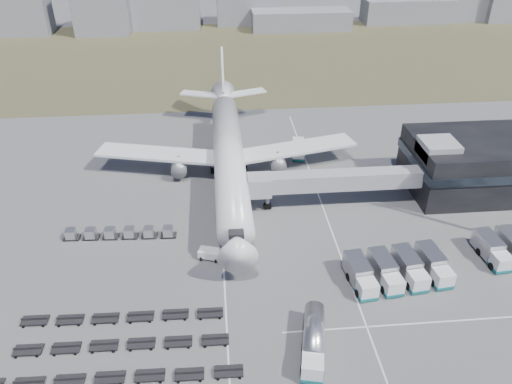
{
  "coord_description": "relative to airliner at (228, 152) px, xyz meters",
  "views": [
    {
      "loc": [
        -2.25,
        -51.86,
        48.82
      ],
      "look_at": [
        4.12,
        19.64,
        4.0
      ],
      "focal_mm": 35.0,
      "sensor_mm": 36.0,
      "label": 1
    }
  ],
  "objects": [
    {
      "name": "ground",
      "position": [
        0.0,
        -32.38,
        -5.29
      ],
      "size": [
        420.0,
        420.0,
        0.0
      ],
      "primitive_type": "plane",
      "color": "#565659",
      "rests_on": "ground"
    },
    {
      "name": "grass_strip",
      "position": [
        0.0,
        77.62,
        -5.29
      ],
      "size": [
        420.0,
        90.0,
        0.01
      ],
      "primitive_type": "cube",
      "color": "brown",
      "rests_on": "ground"
    },
    {
      "name": "lane_markings",
      "position": [
        9.77,
        -29.38,
        -5.29
      ],
      "size": [
        47.12,
        110.0,
        0.01
      ],
      "color": "silver",
      "rests_on": "ground"
    },
    {
      "name": "terminal",
      "position": [
        47.77,
        -8.41,
        -0.04
      ],
      "size": [
        30.4,
        16.4,
        11.0
      ],
      "color": "black",
      "rests_on": "ground"
    },
    {
      "name": "jet_bridge",
      "position": [
        15.9,
        -11.95,
        -0.24
      ],
      "size": [
        30.3,
        3.8,
        7.05
      ],
      "color": "#939399",
      "rests_on": "ground"
    },
    {
      "name": "airliner",
      "position": [
        0.0,
        0.0,
        0.0
      ],
      "size": [
        51.59,
        64.53,
        17.62
      ],
      "color": "white",
      "rests_on": "ground"
    },
    {
      "name": "skyline",
      "position": [
        5.48,
        117.12,
        2.4
      ],
      "size": [
        302.85,
        23.22,
        23.45
      ],
      "color": "gray",
      "rests_on": "ground"
    },
    {
      "name": "fuel_tanker",
      "position": [
        8.36,
        -43.44,
        -3.62
      ],
      "size": [
        4.76,
        10.66,
        3.34
      ],
      "rotation": [
        0.0,
        0.0,
        -0.22
      ],
      "color": "white",
      "rests_on": "ground"
    },
    {
      "name": "pushback_tug",
      "position": [
        -4.0,
        -24.66,
        -4.55
      ],
      "size": [
        3.72,
        2.78,
        1.49
      ],
      "primitive_type": "cube",
      "rotation": [
        0.0,
        0.0,
        -0.31
      ],
      "color": "white",
      "rests_on": "ground"
    },
    {
      "name": "catering_truck",
      "position": [
        14.72,
        7.17,
        -3.86
      ],
      "size": [
        3.35,
        6.39,
        2.8
      ],
      "rotation": [
        0.0,
        0.0,
        -0.14
      ],
      "color": "white",
      "rests_on": "ground"
    },
    {
      "name": "service_trucks_near",
      "position": [
        22.74,
        -31.72,
        -3.61
      ],
      "size": [
        14.7,
        9.18,
        3.1
      ],
      "rotation": [
        0.0,
        0.0,
        0.11
      ],
      "color": "white",
      "rests_on": "ground"
    },
    {
      "name": "service_trucks_far",
      "position": [
        40.26,
        -28.43,
        -3.64
      ],
      "size": [
        6.8,
        7.96,
        3.04
      ],
      "rotation": [
        0.0,
        0.0,
        0.07
      ],
      "color": "white",
      "rests_on": "ground"
    },
    {
      "name": "uld_row",
      "position": [
        -18.32,
        -18.29,
        -4.31
      ],
      "size": [
        18.03,
        2.37,
        1.63
      ],
      "rotation": [
        0.0,
        0.0,
        -0.05
      ],
      "color": "black",
      "rests_on": "ground"
    },
    {
      "name": "baggage_dollies",
      "position": [
        -15.68,
        -46.07,
        -4.88
      ],
      "size": [
        32.07,
        21.46,
        0.82
      ],
      "rotation": [
        0.0,
        0.0,
        -0.02
      ],
      "color": "black",
      "rests_on": "ground"
    }
  ]
}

